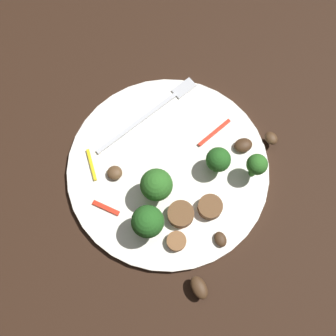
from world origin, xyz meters
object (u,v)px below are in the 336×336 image
at_px(sausage_slice_1, 210,207).
at_px(pepper_strip_2, 92,165).
at_px(plate, 168,169).
at_px(fork, 154,110).
at_px(broccoli_floret_1, 257,165).
at_px(mushroom_4, 115,173).
at_px(mushroom_1, 220,239).
at_px(broccoli_floret_3, 156,185).
at_px(sausage_slice_2, 181,214).
at_px(mushroom_0, 271,138).
at_px(broccoli_floret_0, 148,222).
at_px(sausage_slice_0, 176,241).
at_px(mushroom_3, 199,288).
at_px(mushroom_2, 243,145).
at_px(pepper_strip_1, 106,208).
at_px(pepper_strip_0, 214,133).
at_px(broccoli_floret_2, 218,160).

bearing_deg(sausage_slice_1, pepper_strip_2, 100.56).
bearing_deg(plate, fork, 44.38).
xyz_separation_m(broccoli_floret_1, mushroom_4, (-0.10, 0.16, -0.03)).
bearing_deg(mushroom_1, fork, 56.60).
bearing_deg(mushroom_4, broccoli_floret_3, -83.64).
bearing_deg(sausage_slice_2, pepper_strip_2, 91.23).
height_order(broccoli_floret_3, mushroom_0, broccoli_floret_3).
relative_size(fork, broccoli_floret_0, 2.85).
bearing_deg(mushroom_4, sausage_slice_0, -106.71).
bearing_deg(pepper_strip_2, sausage_slice_0, -100.94).
distance_m(broccoli_floret_3, pepper_strip_2, 0.11).
bearing_deg(broccoli_floret_1, fork, 86.31).
bearing_deg(pepper_strip_2, sausage_slice_1, -79.44).
distance_m(broccoli_floret_0, mushroom_0, 0.22).
bearing_deg(mushroom_3, broccoli_floret_0, 71.19).
xyz_separation_m(broccoli_floret_1, mushroom_2, (0.03, 0.03, -0.03)).
relative_size(pepper_strip_1, pepper_strip_2, 0.83).
bearing_deg(sausage_slice_2, broccoli_floret_3, 76.75).
xyz_separation_m(broccoli_floret_0, broccoli_floret_1, (0.14, -0.08, -0.00)).
relative_size(plate, broccoli_floret_3, 4.66).
bearing_deg(mushroom_1, mushroom_2, 15.58).
bearing_deg(mushroom_1, sausage_slice_0, 123.92).
bearing_deg(broccoli_floret_0, mushroom_2, -17.27).
height_order(plate, mushroom_1, mushroom_1).
relative_size(broccoli_floret_0, sausage_slice_1, 1.83).
bearing_deg(sausage_slice_1, mushroom_4, 100.73).
relative_size(plate, sausage_slice_1, 8.54).
bearing_deg(broccoli_floret_3, pepper_strip_0, -11.03).
xyz_separation_m(broccoli_floret_1, pepper_strip_1, (-0.15, 0.15, -0.03)).
height_order(mushroom_4, pepper_strip_0, mushroom_4).
distance_m(sausage_slice_0, sausage_slice_2, 0.04).
height_order(sausage_slice_0, mushroom_2, mushroom_2).
height_order(fork, broccoli_floret_2, broccoli_floret_2).
relative_size(sausage_slice_0, sausage_slice_2, 0.73).
distance_m(mushroom_1, pepper_strip_1, 0.16).
height_order(sausage_slice_0, sausage_slice_2, sausage_slice_2).
height_order(sausage_slice_1, mushroom_4, sausage_slice_1).
distance_m(fork, mushroom_4, 0.11).
bearing_deg(mushroom_3, mushroom_4, 67.81).
height_order(broccoli_floret_0, pepper_strip_1, broccoli_floret_0).
distance_m(broccoli_floret_0, pepper_strip_2, 0.13).
distance_m(broccoli_floret_2, mushroom_4, 0.14).
relative_size(broccoli_floret_1, pepper_strip_1, 1.31).
height_order(sausage_slice_1, mushroom_0, sausage_slice_1).
distance_m(broccoli_floret_0, broccoli_floret_1, 0.16).
bearing_deg(sausage_slice_2, broccoli_floret_2, -4.71).
xyz_separation_m(broccoli_floret_1, sausage_slice_1, (-0.07, 0.03, -0.03)).
xyz_separation_m(broccoli_floret_0, mushroom_1, (0.04, -0.09, -0.03)).
height_order(mushroom_2, mushroom_4, same).
xyz_separation_m(sausage_slice_0, sausage_slice_2, (0.03, 0.01, 0.00)).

